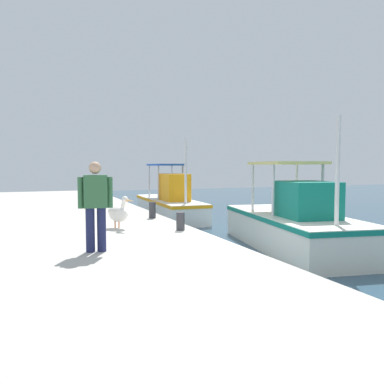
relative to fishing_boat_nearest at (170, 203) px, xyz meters
The scene contains 6 objects.
fishing_boat_nearest is the anchor object (origin of this frame).
fishing_boat_second 7.67m from the fishing_boat_nearest, ahead, with size 6.06×3.11×3.51m.
pelican 7.93m from the fishing_boat_nearest, 28.01° to the right, with size 0.94×0.62×0.82m.
fisherman_standing 10.66m from the fishing_boat_nearest, 25.85° to the right, with size 0.28×0.61×1.63m.
mooring_bollard_nearest 5.94m from the fishing_boat_nearest, 23.66° to the right, with size 0.20×0.20×0.48m, color #333338.
mooring_bollard_second 8.23m from the fishing_boat_nearest, 16.81° to the right, with size 0.21×0.21×0.44m, color #333338.
Camera 1 is at (7.88, -3.72, 2.35)m, focal length 36.97 mm.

